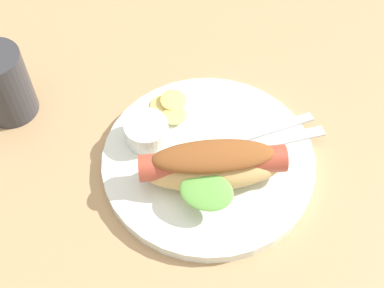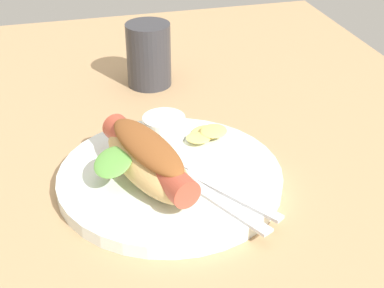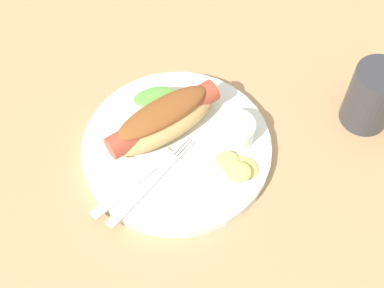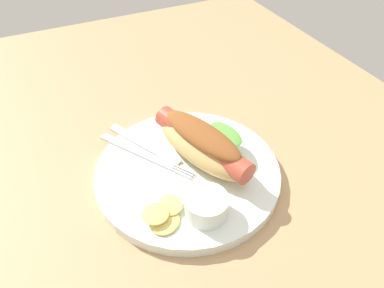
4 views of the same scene
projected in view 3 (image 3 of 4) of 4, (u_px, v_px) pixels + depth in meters
The scene contains 8 objects.
ground_plane at pixel (187, 152), 75.98cm from camera, with size 120.00×90.00×1.80cm, color tan.
plate at pixel (178, 150), 74.13cm from camera, with size 26.14×26.14×1.60cm, color white.
hot_dog at pixel (163, 119), 72.48cm from camera, with size 17.42×11.38×5.58cm.
sauce_ramekin at pixel (235, 130), 73.23cm from camera, with size 5.43×5.43×2.83cm, color white.
fork at pixel (150, 183), 70.17cm from camera, with size 14.25×9.94×0.40cm.
knife at pixel (133, 183), 70.25cm from camera, with size 13.72×1.40×0.36cm, color silver.
chips_pile at pixel (237, 167), 71.03cm from camera, with size 6.32×6.05×1.36cm.
drinking_cup at pixel (372, 97), 73.92cm from camera, with size 6.85×6.85×9.86cm, color #333338.
Camera 3 is at (-11.82, -38.21, 63.71)cm, focal length 50.22 mm.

